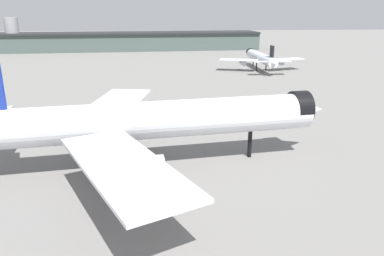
{
  "coord_description": "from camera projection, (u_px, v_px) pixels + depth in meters",
  "views": [
    {
      "loc": [
        4.95,
        -56.27,
        25.31
      ],
      "look_at": [
        10.75,
        2.98,
        6.23
      ],
      "focal_mm": 34.3,
      "sensor_mm": 36.0,
      "label": 1
    }
  ],
  "objects": [
    {
      "name": "airliner_far_taxiway",
      "position": [
        261.0,
        58.0,
        163.35
      ],
      "size": [
        38.7,
        42.25,
        12.03
      ],
      "rotation": [
        0.0,
        0.0,
        1.57
      ],
      "color": "silver",
      "rests_on": "ground"
    },
    {
      "name": "airliner_near_gate",
      "position": [
        143.0,
        121.0,
        60.26
      ],
      "size": [
        65.36,
        59.22,
        18.08
      ],
      "rotation": [
        0.0,
        0.0,
        0.12
      ],
      "color": "silver",
      "rests_on": "ground"
    },
    {
      "name": "terminal_building",
      "position": [
        113.0,
        41.0,
        242.91
      ],
      "size": [
        192.15,
        35.89,
        21.41
      ],
      "rotation": [
        0.0,
        0.0,
        0.05
      ],
      "color": "#475651",
      "rests_on": "ground"
    },
    {
      "name": "ground",
      "position": [
        129.0,
        171.0,
        60.59
      ],
      "size": [
        900.0,
        900.0,
        0.0
      ],
      "primitive_type": "plane",
      "color": "slate"
    },
    {
      "name": "traffic_cone_near_nose",
      "position": [
        168.0,
        106.0,
        100.83
      ],
      "size": [
        0.52,
        0.52,
        0.64
      ],
      "primitive_type": "cone",
      "color": "#F2600C",
      "rests_on": "ground"
    }
  ]
}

